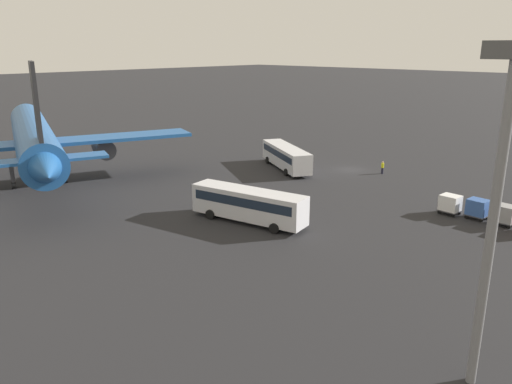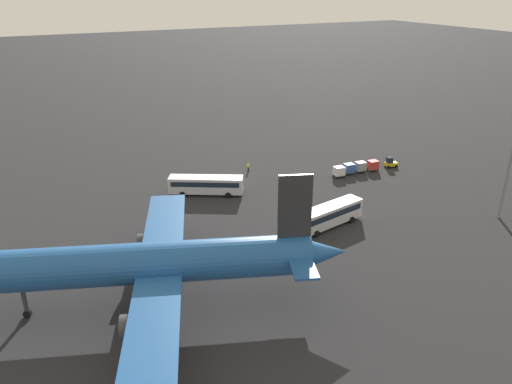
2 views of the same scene
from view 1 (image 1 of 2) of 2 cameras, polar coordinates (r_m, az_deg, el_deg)
The scene contains 9 objects.
ground_plane at distance 72.39m, azimuth 10.68°, elevation 2.51°, with size 600.00×600.00×0.00m, color #232326.
airplane at distance 68.63m, azimuth -24.04°, elevation 5.64°, with size 44.03×38.20×15.64m.
shuttle_bus_near at distance 71.52m, azimuth 3.45°, elevation 4.19°, with size 12.57×8.70×3.21m.
shuttle_bus_far at distance 49.43m, azimuth -0.86°, elevation -1.26°, with size 12.45×4.96×3.34m.
worker_person at distance 70.92m, azimuth 14.26°, elevation 2.73°, with size 0.38×0.38×1.74m.
cargo_cart_grey at distance 54.46m, azimuth 26.55°, elevation -2.25°, with size 2.11×1.82×2.06m.
cargo_cart_blue at distance 55.33m, azimuth 24.00°, elevation -1.66°, with size 2.11×1.82×2.06m.
cargo_cart_white at distance 55.79m, azimuth 21.31°, elevation -1.21°, with size 2.11×1.82×2.06m.
light_pole at distance 25.84m, azimuth 25.89°, elevation 0.39°, with size 2.80×0.70×17.18m.
Camera 1 is at (-37.97, 59.26, 16.93)m, focal length 35.00 mm.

